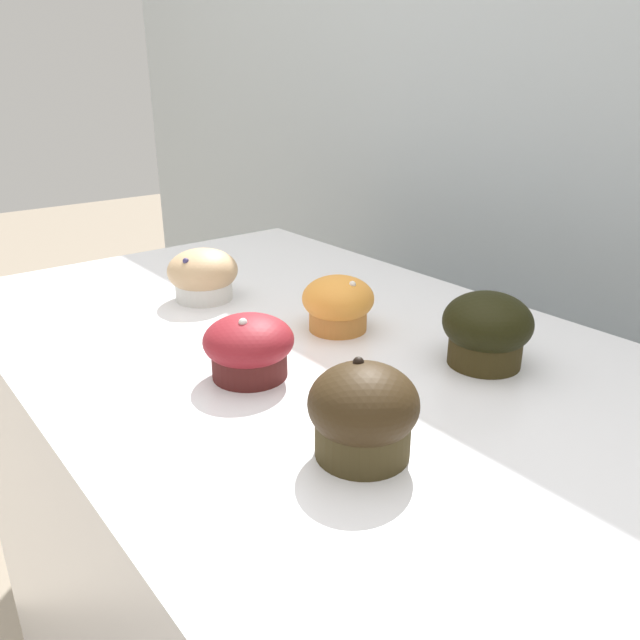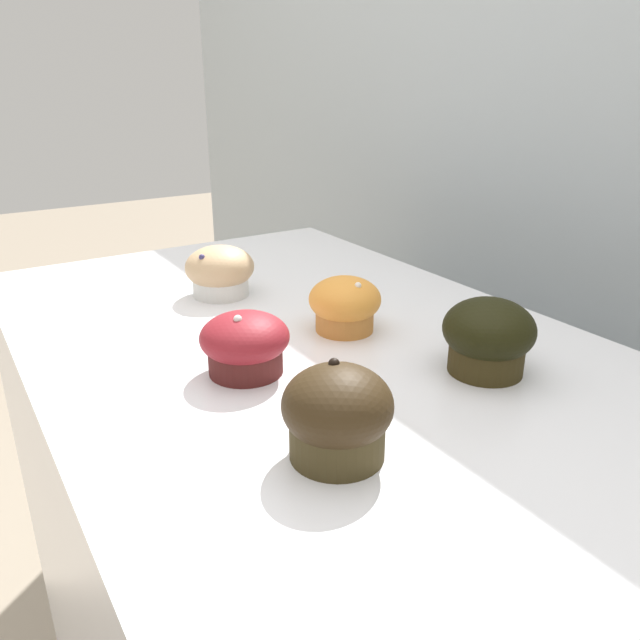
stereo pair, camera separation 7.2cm
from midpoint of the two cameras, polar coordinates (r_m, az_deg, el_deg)
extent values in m
cube|color=#A8B2B7|center=(1.23, 19.25, 3.00)|extent=(3.20, 0.10, 1.80)
cube|color=silver|center=(1.07, -3.94, -25.71)|extent=(1.00, 0.64, 0.96)
cylinder|color=#4E1B1A|center=(0.69, -9.47, -3.51)|extent=(0.08, 0.08, 0.04)
ellipsoid|color=maroon|center=(0.68, -9.58, -1.89)|extent=(0.10, 0.10, 0.05)
sphere|color=white|center=(0.66, -10.18, -0.28)|extent=(0.01, 0.01, 0.01)
cylinder|color=#3C3119|center=(0.55, 0.11, -10.03)|extent=(0.08, 0.08, 0.05)
ellipsoid|color=#302210|center=(0.53, 0.11, -7.74)|extent=(0.10, 0.10, 0.07)
sphere|color=black|center=(0.53, -0.36, -3.98)|extent=(0.01, 0.01, 0.01)
cylinder|color=silver|center=(0.94, -12.77, 3.14)|extent=(0.08, 0.08, 0.04)
ellipsoid|color=tan|center=(0.93, -12.89, 4.42)|extent=(0.10, 0.10, 0.06)
sphere|color=navy|center=(0.90, -14.45, 5.21)|extent=(0.01, 0.01, 0.01)
cylinder|color=#312811|center=(0.72, 12.16, -2.14)|extent=(0.08, 0.08, 0.05)
ellipsoid|color=black|center=(0.71, 12.32, -0.26)|extent=(0.10, 0.10, 0.07)
cylinder|color=#C37A36|center=(0.80, -0.91, 0.52)|extent=(0.08, 0.08, 0.04)
ellipsoid|color=orange|center=(0.80, -0.92, 1.95)|extent=(0.09, 0.09, 0.06)
sphere|color=white|center=(0.77, 0.31, 3.24)|extent=(0.01, 0.01, 0.01)
camera|label=1|loc=(0.04, -92.86, -1.14)|focal=35.00mm
camera|label=2|loc=(0.04, 87.14, 1.14)|focal=35.00mm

